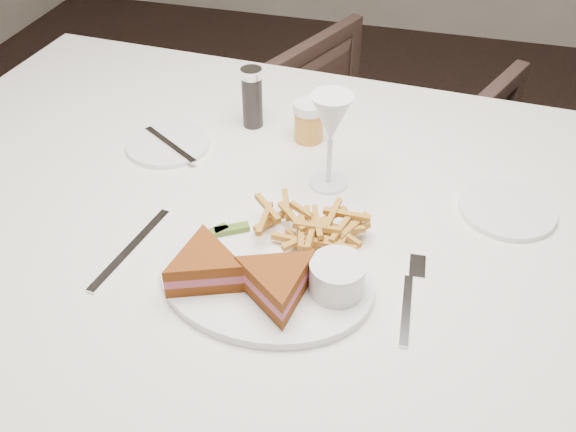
# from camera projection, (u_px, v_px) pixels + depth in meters

# --- Properties ---
(table) EXTENTS (1.65, 1.15, 0.75)m
(table) POSITION_uv_depth(u_px,v_px,m) (295.00, 364.00, 1.29)
(table) COLOR silver
(table) RESTS_ON ground
(chair_far) EXTENTS (0.81, 0.79, 0.65)m
(chair_far) POSITION_uv_depth(u_px,v_px,m) (379.00, 141.00, 2.03)
(chair_far) COLOR #47322B
(chair_far) RESTS_ON ground
(table_setting) EXTENTS (0.79, 0.61, 0.18)m
(table_setting) POSITION_uv_depth(u_px,v_px,m) (288.00, 222.00, 1.00)
(table_setting) COLOR white
(table_setting) RESTS_ON table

